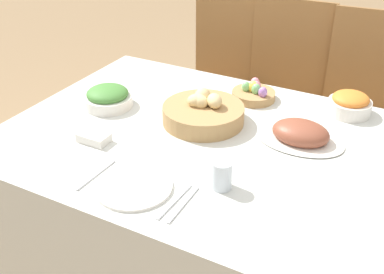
# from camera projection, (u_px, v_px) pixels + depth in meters

# --- Properties ---
(dining_table) EXTENTS (1.51, 1.09, 0.72)m
(dining_table) POSITION_uv_depth(u_px,v_px,m) (209.00, 216.00, 1.93)
(dining_table) COLOR silver
(dining_table) RESTS_ON ground
(chair_far_center) EXTENTS (0.44, 0.44, 1.00)m
(chair_far_center) POSITION_uv_depth(u_px,v_px,m) (281.00, 94.00, 2.52)
(chair_far_center) COLOR olive
(chair_far_center) RESTS_ON ground
(chair_far_left) EXTENTS (0.42, 0.42, 1.00)m
(chair_far_left) POSITION_uv_depth(u_px,v_px,m) (220.00, 81.00, 2.67)
(chair_far_left) COLOR olive
(chair_far_left) RESTS_ON ground
(chair_far_right) EXTENTS (0.46, 0.46, 1.00)m
(chair_far_right) POSITION_uv_depth(u_px,v_px,m) (362.00, 111.00, 2.35)
(chair_far_right) COLOR olive
(chair_far_right) RESTS_ON ground
(bread_basket) EXTENTS (0.31, 0.31, 0.12)m
(bread_basket) POSITION_uv_depth(u_px,v_px,m) (203.00, 112.00, 1.83)
(bread_basket) COLOR #AD8451
(bread_basket) RESTS_ON dining_table
(egg_basket) EXTENTS (0.18, 0.18, 0.08)m
(egg_basket) POSITION_uv_depth(u_px,v_px,m) (254.00, 93.00, 2.01)
(egg_basket) COLOR #AD8451
(egg_basket) RESTS_ON dining_table
(ham_platter) EXTENTS (0.32, 0.22, 0.08)m
(ham_platter) POSITION_uv_depth(u_px,v_px,m) (300.00, 134.00, 1.71)
(ham_platter) COLOR silver
(ham_platter) RESTS_ON dining_table
(green_salad_bowl) EXTENTS (0.20, 0.20, 0.09)m
(green_salad_bowl) POSITION_uv_depth(u_px,v_px,m) (108.00, 97.00, 1.95)
(green_salad_bowl) COLOR silver
(green_salad_bowl) RESTS_ON dining_table
(carrot_bowl) EXTENTS (0.17, 0.17, 0.09)m
(carrot_bowl) POSITION_uv_depth(u_px,v_px,m) (350.00, 104.00, 1.89)
(carrot_bowl) COLOR silver
(carrot_bowl) RESTS_ON dining_table
(dinner_plate) EXTENTS (0.24, 0.24, 0.01)m
(dinner_plate) POSITION_uv_depth(u_px,v_px,m) (134.00, 187.00, 1.48)
(dinner_plate) COLOR silver
(dinner_plate) RESTS_ON dining_table
(fork) EXTENTS (0.01, 0.19, 0.00)m
(fork) POSITION_uv_depth(u_px,v_px,m) (96.00, 175.00, 1.54)
(fork) COLOR #B7B7BC
(fork) RESTS_ON dining_table
(knife) EXTENTS (0.01, 0.19, 0.00)m
(knife) POSITION_uv_depth(u_px,v_px,m) (175.00, 201.00, 1.42)
(knife) COLOR #B7B7BC
(knife) RESTS_ON dining_table
(spoon) EXTENTS (0.01, 0.19, 0.00)m
(spoon) POSITION_uv_depth(u_px,v_px,m) (183.00, 204.00, 1.41)
(spoon) COLOR #B7B7BC
(spoon) RESTS_ON dining_table
(drinking_cup) EXTENTS (0.06, 0.06, 0.09)m
(drinking_cup) POSITION_uv_depth(u_px,v_px,m) (222.00, 175.00, 1.46)
(drinking_cup) COLOR silver
(drinking_cup) RESTS_ON dining_table
(butter_dish) EXTENTS (0.11, 0.07, 0.03)m
(butter_dish) POSITION_uv_depth(u_px,v_px,m) (94.00, 138.00, 1.72)
(butter_dish) COLOR silver
(butter_dish) RESTS_ON dining_table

